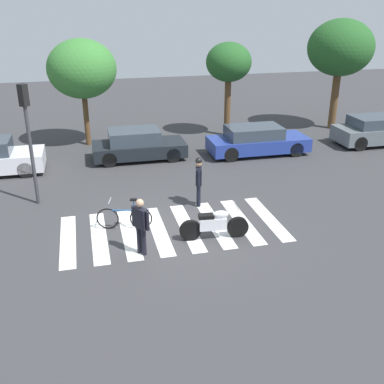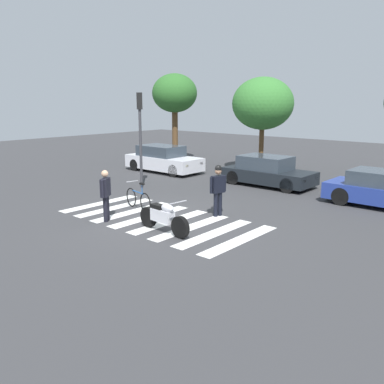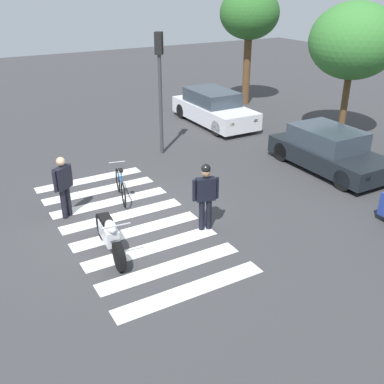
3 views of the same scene
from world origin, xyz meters
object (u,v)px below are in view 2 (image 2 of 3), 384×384
object	(u,v)px
officer_on_foot	(218,187)
police_motorcycle	(163,217)
officer_by_motorcycle	(106,192)
car_black_suv	(268,172)
car_white_van	(163,159)
leaning_bicycle	(138,199)
traffic_light_pole	(140,124)

from	to	relation	value
officer_on_foot	police_motorcycle	bearing A→B (deg)	-93.64
officer_by_motorcycle	car_black_suv	xyz separation A→B (m)	(0.99, 8.25, -0.30)
car_white_van	car_black_suv	distance (m)	6.19
officer_on_foot	car_black_suv	xyz separation A→B (m)	(-1.36, 5.48, -0.35)
leaning_bicycle	traffic_light_pole	distance (m)	4.49
officer_on_foot	officer_by_motorcycle	bearing A→B (deg)	-130.24
leaning_bicycle	officer_on_foot	size ratio (longest dim) A/B	0.97
officer_on_foot	car_white_van	size ratio (longest dim) A/B	0.39
leaning_bicycle	officer_by_motorcycle	distance (m)	1.73
officer_by_motorcycle	officer_on_foot	bearing A→B (deg)	49.76
car_black_suv	police_motorcycle	bearing A→B (deg)	-81.32
officer_by_motorcycle	car_white_van	world-z (taller)	officer_by_motorcycle
officer_on_foot	car_white_van	distance (m)	9.06
leaning_bicycle	traffic_light_pole	world-z (taller)	traffic_light_pole
leaning_bicycle	officer_on_foot	xyz separation A→B (m)	(2.64, 1.15, 0.61)
leaning_bicycle	car_white_van	bearing A→B (deg)	128.39
police_motorcycle	leaning_bicycle	bearing A→B (deg)	153.37
car_white_van	traffic_light_pole	size ratio (longest dim) A/B	1.07
leaning_bicycle	officer_on_foot	distance (m)	2.95
police_motorcycle	car_black_suv	bearing A→B (deg)	98.68
car_black_suv	officer_by_motorcycle	bearing A→B (deg)	-96.82
officer_on_foot	traffic_light_pole	bearing A→B (deg)	164.47
traffic_light_pole	leaning_bicycle	bearing A→B (deg)	-44.05
car_white_van	traffic_light_pole	world-z (taller)	traffic_light_pole
leaning_bicycle	officer_on_foot	bearing A→B (deg)	23.60
police_motorcycle	officer_by_motorcycle	xyz separation A→B (m)	(-2.19, -0.37, 0.48)
officer_by_motorcycle	car_white_van	size ratio (longest dim) A/B	0.38
officer_on_foot	officer_by_motorcycle	xyz separation A→B (m)	(-2.34, -2.77, -0.05)
officer_on_foot	traffic_light_pole	distance (m)	5.86
car_white_van	officer_by_motorcycle	bearing A→B (deg)	-56.32
leaning_bicycle	car_black_suv	size ratio (longest dim) A/B	0.41
officer_on_foot	leaning_bicycle	bearing A→B (deg)	-156.40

